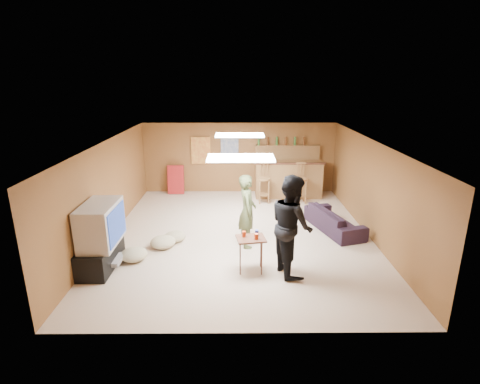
{
  "coord_description": "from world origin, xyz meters",
  "views": [
    {
      "loc": [
        -0.06,
        -8.08,
        3.58
      ],
      "look_at": [
        0.0,
        0.2,
        1.0
      ],
      "focal_mm": 28.0,
      "sensor_mm": 36.0,
      "label": 1
    }
  ],
  "objects_px": {
    "bar_counter": "(288,179)",
    "sofa": "(334,220)",
    "person_black": "(292,225)",
    "tv_body": "(101,224)",
    "person_olive": "(247,211)",
    "tray_table": "(251,254)"
  },
  "relations": [
    {
      "from": "tv_body",
      "to": "person_black",
      "type": "height_order",
      "value": "person_black"
    },
    {
      "from": "tv_body",
      "to": "sofa",
      "type": "relative_size",
      "value": 0.61
    },
    {
      "from": "bar_counter",
      "to": "person_olive",
      "type": "relative_size",
      "value": 1.25
    },
    {
      "from": "person_olive",
      "to": "tray_table",
      "type": "bearing_deg",
      "value": 179.83
    },
    {
      "from": "bar_counter",
      "to": "tray_table",
      "type": "relative_size",
      "value": 2.91
    },
    {
      "from": "person_black",
      "to": "sofa",
      "type": "height_order",
      "value": "person_black"
    },
    {
      "from": "tv_body",
      "to": "bar_counter",
      "type": "bearing_deg",
      "value": 47.0
    },
    {
      "from": "tv_body",
      "to": "person_black",
      "type": "xyz_separation_m",
      "value": [
        3.59,
        -0.2,
        0.05
      ]
    },
    {
      "from": "tv_body",
      "to": "bar_counter",
      "type": "distance_m",
      "value": 6.09
    },
    {
      "from": "tv_body",
      "to": "person_black",
      "type": "bearing_deg",
      "value": -3.21
    },
    {
      "from": "tv_body",
      "to": "person_black",
      "type": "distance_m",
      "value": 3.59
    },
    {
      "from": "tv_body",
      "to": "tray_table",
      "type": "xyz_separation_m",
      "value": [
        2.84,
        -0.18,
        -0.56
      ]
    },
    {
      "from": "person_black",
      "to": "sofa",
      "type": "bearing_deg",
      "value": -48.62
    },
    {
      "from": "person_olive",
      "to": "person_black",
      "type": "height_order",
      "value": "person_black"
    },
    {
      "from": "person_olive",
      "to": "bar_counter",
      "type": "bearing_deg",
      "value": -23.18
    },
    {
      "from": "bar_counter",
      "to": "person_black",
      "type": "xyz_separation_m",
      "value": [
        -0.56,
        -4.65,
        0.4
      ]
    },
    {
      "from": "tv_body",
      "to": "tray_table",
      "type": "height_order",
      "value": "tv_body"
    },
    {
      "from": "tray_table",
      "to": "bar_counter",
      "type": "bearing_deg",
      "value": 74.17
    },
    {
      "from": "sofa",
      "to": "bar_counter",
      "type": "bearing_deg",
      "value": -0.9
    },
    {
      "from": "bar_counter",
      "to": "sofa",
      "type": "bearing_deg",
      "value": -73.78
    },
    {
      "from": "person_olive",
      "to": "tv_body",
      "type": "bearing_deg",
      "value": 106.66
    },
    {
      "from": "tv_body",
      "to": "tray_table",
      "type": "bearing_deg",
      "value": -3.54
    }
  ]
}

